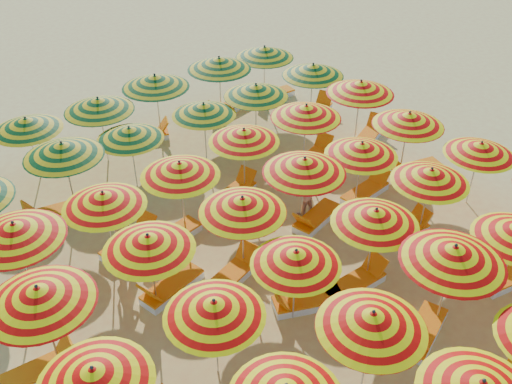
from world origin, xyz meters
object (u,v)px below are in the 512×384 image
Objects in this scene: umbrella_22 at (362,149)px; lounger_18 at (415,169)px; umbrella_25 at (104,200)px; lounger_15 at (232,275)px; umbrella_39 at (155,81)px; lounger_23 at (369,135)px; umbrella_9 at (454,254)px; umbrella_13 at (214,308)px; umbrella_26 at (180,169)px; umbrella_18 at (39,295)px; umbrella_35 at (313,70)px; umbrella_8 at (372,320)px; lounger_28 at (146,135)px; umbrella_37 at (27,124)px; umbrella_17 at (480,149)px; lounger_6 at (423,332)px; umbrella_32 at (130,133)px; umbrella_16 at (431,176)px; umbrella_27 at (244,136)px; umbrella_12 at (94,376)px; lounger_29 at (228,108)px; umbrella_19 at (148,243)px; lounger_17 at (366,192)px; umbrella_20 at (242,205)px; umbrella_34 at (256,91)px; lounger_7 at (512,276)px; umbrella_14 at (296,258)px; lounger_30 at (273,95)px; beachgoer_a at (124,239)px; lounger_14 at (171,287)px; lounger_25 at (55,212)px; lounger_20 at (171,237)px; lounger_16 at (316,218)px; lounger_12 at (401,232)px; beachgoer_b at (304,194)px; umbrella_15 at (376,217)px; lounger_19 at (131,242)px; umbrella_38 at (99,105)px; lounger_10 at (306,301)px; lounger_21 at (233,194)px; lounger_26 at (317,111)px; lounger_11 at (355,283)px; umbrella_29 at (361,87)px; umbrella_23 at (409,119)px; lounger_13 at (37,373)px; umbrella_31 at (63,150)px; umbrella_33 at (204,109)px; umbrella_41 at (265,52)px.

lounger_18 is at bearing -0.49° from umbrella_22.
umbrella_25 is 3.74m from lounger_15.
umbrella_39 is 7.74m from lounger_23.
umbrella_9 reaches higher than umbrella_13.
umbrella_25 is at bearing 177.91° from umbrella_26.
umbrella_18 reaches higher than umbrella_35.
umbrella_8 reaches higher than lounger_28.
lounger_23 is at bearing -26.25° from umbrella_37.
umbrella_35 is at bearing 63.40° from umbrella_9.
umbrella_17 reaches higher than lounger_6.
umbrella_32 is at bearing -96.27° from lounger_6.
umbrella_16 is 5.38m from umbrella_27.
umbrella_12 is 13.99m from lounger_29.
umbrella_26 reaches higher than umbrella_19.
umbrella_8 is 7.24m from lounger_17.
lounger_23 is at bearing 17.85° from umbrella_20.
umbrella_34 is 4.39m from lounger_28.
lounger_7 is at bearing 81.03° from lounger_18.
umbrella_14 is 2.13m from umbrella_20.
umbrella_25 is 10.87m from lounger_30.
umbrella_12 is 1.44× the size of beachgoer_a.
lounger_23 is (0.74, -2.28, -1.93)m from umbrella_35.
umbrella_22 is at bearing 73.97° from lounger_29.
lounger_14 is 1.00× the size of lounger_25.
umbrella_37 reaches higher than lounger_20.
umbrella_32 is 1.23× the size of lounger_16.
umbrella_22 is 2.57m from lounger_12.
beachgoer_b is at bearing 5.83° from lounger_18.
lounger_28 is 1.18× the size of beachgoer_a.
umbrella_15 is 1.31× the size of lounger_19.
umbrella_20 is at bearing 131.74° from lounger_25.
umbrella_17 is at bearing -50.96° from umbrella_38.
umbrella_15 is at bearing -156.95° from lounger_12.
lounger_12 is at bearing -22.83° from umbrella_20.
lounger_10 is 4.88m from lounger_21.
lounger_26 is 2.24m from lounger_30.
lounger_11 is (1.71, -2.37, -1.88)m from umbrella_20.
umbrella_25 is 0.89× the size of umbrella_35.
umbrella_29 is 6.93m from umbrella_39.
umbrella_38 reaches higher than beachgoer_a.
lounger_16 is (0.46, 4.53, -1.99)m from umbrella_9.
lounger_6 and lounger_11 have the same top height.
umbrella_14 is 1.10× the size of umbrella_23.
umbrella_13 is at bearing 61.27° from lounger_20.
umbrella_26 is 6.00m from lounger_13.
lounger_15 and lounger_30 have the same top height.
umbrella_31 is 1.31× the size of lounger_7.
umbrella_33 is 0.78× the size of umbrella_41.
umbrella_29 is at bearing 2.14° from umbrella_26.
lounger_16 is 1.00× the size of lounger_25.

